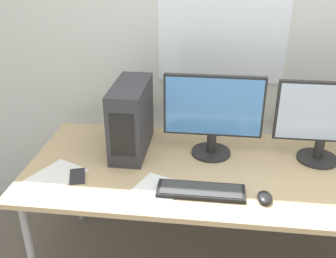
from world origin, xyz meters
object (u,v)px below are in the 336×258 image
(pc_tower, at_px, (131,118))
(monitor_main, at_px, (213,113))
(keyboard, at_px, (201,191))
(mouse, at_px, (265,197))
(monitor_right_near, at_px, (325,120))
(cell_phone, at_px, (77,176))

(pc_tower, distance_m, monitor_main, 0.45)
(keyboard, bearing_deg, mouse, -4.49)
(monitor_right_near, relative_size, cell_phone, 3.31)
(monitor_right_near, bearing_deg, cell_phone, -165.20)
(keyboard, distance_m, mouse, 0.30)
(monitor_main, relative_size, monitor_right_near, 1.04)
(pc_tower, xyz_separation_m, monitor_main, (0.45, -0.00, 0.05))
(keyboard, bearing_deg, monitor_right_near, 32.19)
(cell_phone, bearing_deg, monitor_right_near, -3.34)
(pc_tower, height_order, mouse, pc_tower)
(pc_tower, distance_m, monitor_right_near, 1.02)
(keyboard, bearing_deg, cell_phone, 174.60)
(pc_tower, bearing_deg, keyboard, -43.15)
(mouse, bearing_deg, cell_phone, 174.89)
(monitor_right_near, bearing_deg, mouse, -127.78)
(keyboard, bearing_deg, monitor_main, 84.32)
(monitor_right_near, relative_size, keyboard, 1.22)
(mouse, bearing_deg, keyboard, 175.51)
(monitor_right_near, bearing_deg, monitor_main, -179.66)
(mouse, bearing_deg, pc_tower, 150.03)
(cell_phone, bearing_deg, keyboard, -23.54)
(keyboard, distance_m, cell_phone, 0.63)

